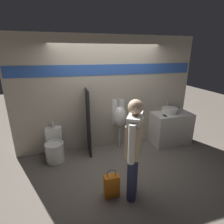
{
  "coord_description": "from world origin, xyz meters",
  "views": [
    {
      "loc": [
        -1.0,
        -3.4,
        2.3
      ],
      "look_at": [
        0.0,
        0.17,
        1.05
      ],
      "focal_mm": 28.0,
      "sensor_mm": 36.0,
      "label": 1
    }
  ],
  "objects_px": {
    "person_in_vest": "(134,144)",
    "shopping_bag": "(112,185)",
    "cell_phone": "(165,116)",
    "sink_basin": "(170,110)",
    "toilet": "(55,148)",
    "urinal_near_counter": "(120,117)"
  },
  "relations": [
    {
      "from": "urinal_near_counter",
      "to": "toilet",
      "type": "relative_size",
      "value": 1.47
    },
    {
      "from": "cell_phone",
      "to": "person_in_vest",
      "type": "relative_size",
      "value": 0.08
    },
    {
      "from": "sink_basin",
      "to": "shopping_bag",
      "type": "bearing_deg",
      "value": -143.61
    },
    {
      "from": "sink_basin",
      "to": "toilet",
      "type": "height_order",
      "value": "sink_basin"
    },
    {
      "from": "sink_basin",
      "to": "toilet",
      "type": "xyz_separation_m",
      "value": [
        -2.91,
        -0.09,
        -0.61
      ]
    },
    {
      "from": "person_in_vest",
      "to": "cell_phone",
      "type": "bearing_deg",
      "value": -14.39
    },
    {
      "from": "sink_basin",
      "to": "shopping_bag",
      "type": "relative_size",
      "value": 0.76
    },
    {
      "from": "toilet",
      "to": "urinal_near_counter",
      "type": "bearing_deg",
      "value": 6.22
    },
    {
      "from": "person_in_vest",
      "to": "sink_basin",
      "type": "bearing_deg",
      "value": -15.61
    },
    {
      "from": "urinal_near_counter",
      "to": "person_in_vest",
      "type": "relative_size",
      "value": 0.74
    },
    {
      "from": "sink_basin",
      "to": "cell_phone",
      "type": "bearing_deg",
      "value": -144.54
    },
    {
      "from": "urinal_near_counter",
      "to": "sink_basin",
      "type": "bearing_deg",
      "value": -3.4
    },
    {
      "from": "shopping_bag",
      "to": "urinal_near_counter",
      "type": "bearing_deg",
      "value": 67.47
    },
    {
      "from": "urinal_near_counter",
      "to": "toilet",
      "type": "xyz_separation_m",
      "value": [
        -1.57,
        -0.17,
        -0.53
      ]
    },
    {
      "from": "cell_phone",
      "to": "sink_basin",
      "type": "bearing_deg",
      "value": 35.46
    },
    {
      "from": "toilet",
      "to": "person_in_vest",
      "type": "bearing_deg",
      "value": -48.89
    },
    {
      "from": "cell_phone",
      "to": "shopping_bag",
      "type": "xyz_separation_m",
      "value": [
        -1.72,
        -1.27,
        -0.63
      ]
    },
    {
      "from": "sink_basin",
      "to": "person_in_vest",
      "type": "relative_size",
      "value": 0.23
    },
    {
      "from": "person_in_vest",
      "to": "shopping_bag",
      "type": "xyz_separation_m",
      "value": [
        -0.33,
        0.1,
        -0.78
      ]
    },
    {
      "from": "sink_basin",
      "to": "urinal_near_counter",
      "type": "xyz_separation_m",
      "value": [
        -1.33,
        0.08,
        -0.07
      ]
    },
    {
      "from": "toilet",
      "to": "person_in_vest",
      "type": "distance_m",
      "value": 2.05
    },
    {
      "from": "sink_basin",
      "to": "person_in_vest",
      "type": "xyz_separation_m",
      "value": [
        -1.64,
        -1.55,
        0.08
      ]
    }
  ]
}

